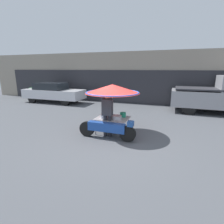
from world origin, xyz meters
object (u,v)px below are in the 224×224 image
(parked_car, at_px, (53,92))
(potted_plant, at_px, (32,92))
(vendor_motorcycle_cart, at_px, (112,95))
(pickup_truck, at_px, (220,96))
(vendor_person, at_px, (107,112))

(parked_car, height_order, potted_plant, parked_car)
(vendor_motorcycle_cart, xyz_separation_m, parked_car, (-6.38, 4.71, -0.75))
(parked_car, distance_m, pickup_truck, 11.07)
(potted_plant, bearing_deg, vendor_motorcycle_cart, -30.83)
(vendor_motorcycle_cart, xyz_separation_m, potted_plant, (-9.24, 5.52, -0.99))
(pickup_truck, height_order, potted_plant, pickup_truck)
(parked_car, distance_m, potted_plant, 2.98)
(vendor_motorcycle_cart, height_order, vendor_person, vendor_motorcycle_cart)
(vendor_person, xyz_separation_m, potted_plant, (-9.17, 5.83, -0.39))
(vendor_motorcycle_cart, distance_m, parked_car, 7.97)
(vendor_person, height_order, parked_car, vendor_person)
(pickup_truck, relative_size, potted_plant, 5.20)
(vendor_motorcycle_cart, distance_m, potted_plant, 10.81)
(vendor_motorcycle_cart, relative_size, parked_car, 0.46)
(vendor_person, distance_m, parked_car, 8.07)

